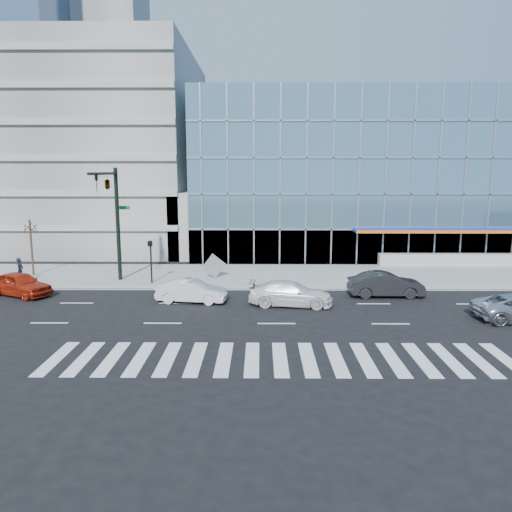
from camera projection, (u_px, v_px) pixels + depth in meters
The scene contains 15 objects.
ground at pixel (274, 304), 30.15m from camera, with size 160.00×160.00×0.00m, color black.
sidewalk at pixel (271, 275), 38.02m from camera, with size 120.00×8.00×0.15m, color gray.
theatre_building at pixel (396, 175), 54.39m from camera, with size 42.00×26.00×15.00m, color #6590A8.
parking_garage at pixel (85, 151), 54.25m from camera, with size 24.00×24.00×20.00m, color gray.
ramp_block at pixel (206, 223), 47.43m from camera, with size 6.00×8.00×6.00m, color gray.
tower_backdrop at pixel (108, 86), 95.34m from camera, with size 14.00×14.00×48.00m, color gray.
traffic_signal at pixel (111, 197), 33.70m from camera, with size 1.14×5.74×8.00m.
ped_signal_post at pixel (151, 255), 34.73m from camera, with size 0.30×0.33×3.00m.
street_tree_near at pixel (30, 227), 37.06m from camera, with size 1.10×1.10×4.23m.
white_suv at pixel (291, 293), 29.65m from camera, with size 2.03×4.99×1.45m, color white.
white_sedan at pixel (191, 291), 30.37m from camera, with size 1.48×4.24×1.40m, color silver.
dark_sedan at pixel (386, 285), 31.73m from camera, with size 1.66×4.75×1.56m, color black.
red_sedan at pixel (20, 284), 31.94m from camera, with size 1.81×4.50×1.53m, color #A11F0C.
pedestrian at pixel (20, 270), 35.07m from camera, with size 0.64×0.42×1.76m, color black.
tilted_panel at pixel (214, 266), 36.49m from camera, with size 1.30×0.06×1.30m, color gray.
Camera 1 is at (-0.86, -29.24, 7.94)m, focal length 35.00 mm.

